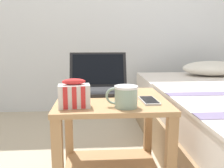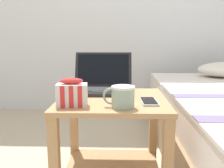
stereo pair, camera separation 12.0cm
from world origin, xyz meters
name	(u,v)px [view 2 (the right image)]	position (x,y,z in m)	size (l,w,h in m)	color
bedside_table	(112,134)	(0.00, 0.00, 0.34)	(0.54, 0.52, 0.53)	tan
laptop	(102,84)	(-0.06, 0.17, 0.57)	(0.34, 0.29, 0.21)	black
mug_front_left	(122,96)	(0.05, -0.17, 0.58)	(0.14, 0.10, 0.10)	#8CA593
snack_bag	(72,94)	(-0.17, -0.16, 0.58)	(0.14, 0.08, 0.13)	silver
cell_phone	(149,101)	(0.17, -0.08, 0.53)	(0.08, 0.16, 0.01)	#B7BABC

